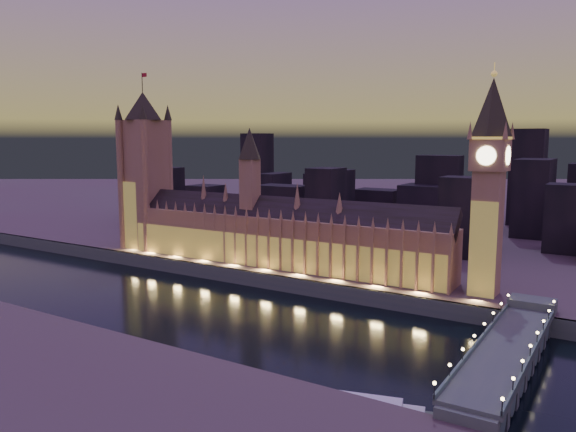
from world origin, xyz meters
The scene contains 9 objects.
ground_plane centered at (0.00, 0.00, 0.00)m, with size 2000.00×2000.00×0.00m, color black.
north_bank centered at (0.00, 520.00, 4.00)m, with size 2000.00×960.00×8.00m, color #543B43.
embankment_wall centered at (0.00, 41.00, 4.00)m, with size 2000.00×2.50×8.00m, color #455650.
palace_of_westminster centered at (-6.26, 61.74, 26.37)m, with size 202.00×24.34×78.00m.
victoria_tower centered at (-110.00, 61.92, 64.24)m, with size 31.68×31.68×113.66m.
elizabeth_tower centered at (108.00, 61.92, 66.55)m, with size 18.00×18.00×105.15m.
westminster_bridge centered at (131.52, -3.45, 5.99)m, with size 18.35×113.00×15.90m.
river_boat centered at (101.30, -58.00, 1.56)m, with size 43.90×20.88×4.50m.
city_backdrop centered at (32.85, 247.60, 31.47)m, with size 485.09×215.63×79.72m.
Camera 1 is at (164.81, -201.60, 79.93)m, focal length 35.00 mm.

